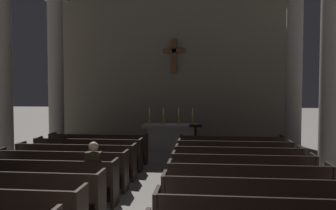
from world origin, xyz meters
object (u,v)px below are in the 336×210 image
at_px(pew_right_row_4, 248,187).
at_px(pew_right_row_5, 242,174).
at_px(pew_left_row_5, 61,170).
at_px(column_left_second, 1,69).
at_px(pew_left_row_4, 42,181).
at_px(column_right_second, 332,67).
at_px(pew_left_row_6, 76,161).
at_px(altar, 171,136).
at_px(column_right_third, 294,74).
at_px(candlestick_outer_right, 193,119).
at_px(pew_left_row_7, 88,154).
at_px(lectern, 196,141).
at_px(candlestick_inner_left, 163,119).
at_px(lone_worshipper, 95,171).
at_px(column_left_third, 56,75).
at_px(pew_left_row_8, 98,148).
at_px(candlestick_outer_left, 149,119).
at_px(pew_left_row_3, 16,195).
at_px(candlestick_inner_right, 179,119).
at_px(pew_right_row_7, 234,157).
at_px(pew_right_row_3, 256,203).
at_px(pew_right_row_6, 238,164).
at_px(pew_right_row_8, 231,151).

bearing_deg(pew_right_row_4, pew_right_row_5, 90.00).
distance_m(pew_left_row_5, column_left_second, 3.93).
distance_m(pew_left_row_4, column_right_second, 7.66).
height_order(pew_left_row_6, altar, altar).
height_order(pew_left_row_5, column_right_third, column_right_third).
distance_m(column_right_third, candlestick_outer_right, 4.16).
height_order(pew_left_row_7, lectern, lectern).
distance_m(pew_left_row_4, candlestick_inner_left, 6.80).
bearing_deg(lone_worshipper, column_left_third, 119.72).
bearing_deg(pew_left_row_4, pew_left_row_6, 90.00).
bearing_deg(pew_left_row_8, lectern, 24.48).
relative_size(column_left_second, candlestick_outer_left, 9.47).
bearing_deg(column_right_third, pew_left_row_6, -146.47).
bearing_deg(candlestick_outer_left, pew_left_row_8, -115.78).
relative_size(column_left_second, column_right_third, 1.00).
xyz_separation_m(pew_right_row_4, pew_right_row_5, (0.00, 0.97, 0.00)).
relative_size(pew_left_row_4, column_right_second, 0.52).
bearing_deg(pew_left_row_7, pew_left_row_3, -90.00).
xyz_separation_m(pew_left_row_3, lone_worshipper, (1.13, 1.01, 0.22)).
relative_size(altar, candlestick_outer_left, 3.42).
bearing_deg(lectern, lone_worshipper, -110.55).
relative_size(pew_left_row_8, column_right_second, 0.52).
distance_m(pew_left_row_6, candlestick_inner_right, 5.21).
relative_size(pew_left_row_5, pew_left_row_7, 1.00).
bearing_deg(pew_left_row_7, pew_right_row_7, 0.00).
height_order(pew_left_row_4, candlestick_outer_left, candlestick_outer_left).
bearing_deg(pew_left_row_8, pew_right_row_3, -49.05).
bearing_deg(candlestick_outer_right, pew_left_row_3, -111.60).
bearing_deg(column_left_third, candlestick_inner_left, 1.30).
height_order(candlestick_outer_left, lectern, candlestick_outer_left).
relative_size(pew_left_row_7, lectern, 2.74).
bearing_deg(altar, pew_left_row_4, -107.98).
relative_size(pew_right_row_6, column_left_third, 0.52).
relative_size(pew_right_row_8, column_left_third, 0.52).
relative_size(pew_left_row_5, pew_right_row_3, 1.00).
height_order(column_right_third, lone_worshipper, column_right_third).
relative_size(pew_right_row_5, candlestick_outer_left, 4.92).
bearing_deg(pew_right_row_3, lone_worshipper, 161.91).
bearing_deg(pew_left_row_5, candlestick_outer_left, 77.15).
bearing_deg(lectern, candlestick_outer_right, 96.71).
distance_m(pew_right_row_4, candlestick_inner_right, 6.80).
bearing_deg(column_right_second, pew_left_row_4, -158.20).
distance_m(pew_left_row_5, candlestick_outer_left, 5.72).
bearing_deg(pew_left_row_4, altar, 72.02).
bearing_deg(column_left_second, pew_left_row_6, -16.55).
bearing_deg(altar, candlestick_outer_left, 180.00).
bearing_deg(column_left_third, column_right_third, 0.00).
bearing_deg(pew_right_row_4, pew_left_row_4, 180.00).
relative_size(pew_left_row_4, altar, 1.44).
bearing_deg(column_right_third, pew_left_row_3, -132.36).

